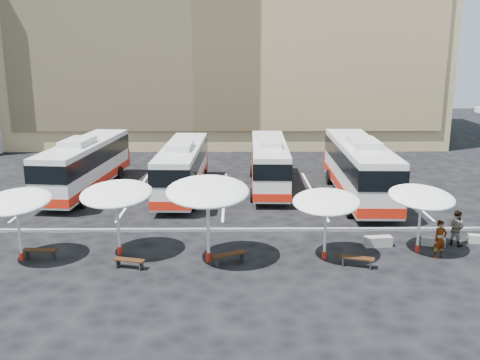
{
  "coord_description": "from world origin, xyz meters",
  "views": [
    {
      "loc": [
        0.7,
        -26.59,
        9.53
      ],
      "look_at": [
        1.0,
        3.0,
        2.2
      ],
      "focal_mm": 40.0,
      "sensor_mm": 36.0,
      "label": 1
    }
  ],
  "objects_px": {
    "sunshade_0": "(16,202)",
    "wood_bench_3": "(357,259)",
    "conc_bench_1": "(433,242)",
    "passenger_0": "(440,239)",
    "conc_bench_2": "(480,239)",
    "bus_0": "(85,163)",
    "sunshade_2": "(208,192)",
    "sunshade_4": "(422,197)",
    "wood_bench_1": "(129,261)",
    "bus_3": "(359,167)",
    "conc_bench_0": "(378,241)",
    "bus_1": "(182,167)",
    "wood_bench_0": "(40,252)",
    "wood_bench_2": "(230,256)",
    "bus_2": "(269,162)",
    "sunshade_1": "(116,194)",
    "passenger_1": "(456,228)",
    "sunshade_3": "(326,202)"
  },
  "relations": [
    {
      "from": "conc_bench_1",
      "to": "wood_bench_3",
      "type": "bearing_deg",
      "value": -149.15
    },
    {
      "from": "wood_bench_2",
      "to": "passenger_1",
      "type": "height_order",
      "value": "passenger_1"
    },
    {
      "from": "conc_bench_1",
      "to": "passenger_1",
      "type": "distance_m",
      "value": 1.33
    },
    {
      "from": "wood_bench_1",
      "to": "conc_bench_0",
      "type": "bearing_deg",
      "value": 12.48
    },
    {
      "from": "sunshade_0",
      "to": "wood_bench_0",
      "type": "distance_m",
      "value": 2.57
    },
    {
      "from": "conc_bench_1",
      "to": "conc_bench_2",
      "type": "xyz_separation_m",
      "value": [
        2.48,
        0.31,
        0.0
      ]
    },
    {
      "from": "sunshade_0",
      "to": "wood_bench_3",
      "type": "distance_m",
      "value": 15.51
    },
    {
      "from": "sunshade_0",
      "to": "conc_bench_0",
      "type": "height_order",
      "value": "sunshade_0"
    },
    {
      "from": "conc_bench_2",
      "to": "sunshade_1",
      "type": "bearing_deg",
      "value": -175.7
    },
    {
      "from": "sunshade_4",
      "to": "passenger_1",
      "type": "relative_size",
      "value": 2.09
    },
    {
      "from": "conc_bench_2",
      "to": "wood_bench_0",
      "type": "bearing_deg",
      "value": -174.98
    },
    {
      "from": "sunshade_0",
      "to": "conc_bench_2",
      "type": "distance_m",
      "value": 22.38
    },
    {
      "from": "conc_bench_0",
      "to": "passenger_0",
      "type": "bearing_deg",
      "value": -31.27
    },
    {
      "from": "bus_0",
      "to": "sunshade_3",
      "type": "relative_size",
      "value": 3.19
    },
    {
      "from": "sunshade_0",
      "to": "sunshade_4",
      "type": "distance_m",
      "value": 18.61
    },
    {
      "from": "conc_bench_1",
      "to": "passenger_0",
      "type": "xyz_separation_m",
      "value": [
        -0.31,
        -1.56,
        0.7
      ]
    },
    {
      "from": "conc_bench_0",
      "to": "bus_2",
      "type": "bearing_deg",
      "value": 112.0
    },
    {
      "from": "passenger_1",
      "to": "sunshade_0",
      "type": "bearing_deg",
      "value": 52.69
    },
    {
      "from": "wood_bench_3",
      "to": "passenger_1",
      "type": "bearing_deg",
      "value": 26.28
    },
    {
      "from": "bus_0",
      "to": "wood_bench_0",
      "type": "height_order",
      "value": "bus_0"
    },
    {
      "from": "bus_1",
      "to": "wood_bench_0",
      "type": "xyz_separation_m",
      "value": [
        -5.56,
        -11.49,
        -1.48
      ]
    },
    {
      "from": "bus_0",
      "to": "sunshade_2",
      "type": "relative_size",
      "value": 3.07
    },
    {
      "from": "bus_0",
      "to": "bus_3",
      "type": "relative_size",
      "value": 0.95
    },
    {
      "from": "sunshade_2",
      "to": "wood_bench_1",
      "type": "relative_size",
      "value": 2.72
    },
    {
      "from": "sunshade_3",
      "to": "sunshade_4",
      "type": "bearing_deg",
      "value": 9.53
    },
    {
      "from": "bus_2",
      "to": "sunshade_0",
      "type": "relative_size",
      "value": 3.02
    },
    {
      "from": "sunshade_0",
      "to": "conc_bench_0",
      "type": "relative_size",
      "value": 2.77
    },
    {
      "from": "sunshade_0",
      "to": "sunshade_3",
      "type": "relative_size",
      "value": 0.98
    },
    {
      "from": "sunshade_0",
      "to": "passenger_1",
      "type": "bearing_deg",
      "value": 4.97
    },
    {
      "from": "bus_2",
      "to": "sunshade_1",
      "type": "distance_m",
      "value": 14.83
    },
    {
      "from": "bus_1",
      "to": "sunshade_1",
      "type": "bearing_deg",
      "value": -98.23
    },
    {
      "from": "bus_0",
      "to": "sunshade_3",
      "type": "bearing_deg",
      "value": -34.71
    },
    {
      "from": "bus_3",
      "to": "wood_bench_0",
      "type": "xyz_separation_m",
      "value": [
        -17.08,
        -10.31,
        -1.69
      ]
    },
    {
      "from": "bus_1",
      "to": "conc_bench_0",
      "type": "distance_m",
      "value": 14.62
    },
    {
      "from": "bus_3",
      "to": "wood_bench_1",
      "type": "distance_m",
      "value": 17.19
    },
    {
      "from": "wood_bench_3",
      "to": "conc_bench_2",
      "type": "xyz_separation_m",
      "value": [
        6.85,
        2.93,
        -0.14
      ]
    },
    {
      "from": "bus_0",
      "to": "bus_2",
      "type": "relative_size",
      "value": 1.08
    },
    {
      "from": "bus_1",
      "to": "wood_bench_3",
      "type": "distance_m",
      "value": 15.47
    },
    {
      "from": "sunshade_4",
      "to": "wood_bench_1",
      "type": "bearing_deg",
      "value": -172.28
    },
    {
      "from": "bus_1",
      "to": "conc_bench_0",
      "type": "height_order",
      "value": "bus_1"
    },
    {
      "from": "bus_3",
      "to": "sunshade_1",
      "type": "bearing_deg",
      "value": -142.73
    },
    {
      "from": "bus_3",
      "to": "wood_bench_2",
      "type": "height_order",
      "value": "bus_3"
    },
    {
      "from": "bus_0",
      "to": "sunshade_2",
      "type": "height_order",
      "value": "sunshade_2"
    },
    {
      "from": "conc_bench_0",
      "to": "conc_bench_2",
      "type": "distance_m",
      "value": 5.25
    },
    {
      "from": "bus_1",
      "to": "passenger_0",
      "type": "relative_size",
      "value": 6.33
    },
    {
      "from": "bus_1",
      "to": "sunshade_1",
      "type": "relative_size",
      "value": 3.04
    },
    {
      "from": "bus_3",
      "to": "conc_bench_0",
      "type": "xyz_separation_m",
      "value": [
        -0.97,
        -8.82,
        -1.8
      ]
    },
    {
      "from": "wood_bench_2",
      "to": "bus_2",
      "type": "bearing_deg",
      "value": 79.05
    },
    {
      "from": "conc_bench_0",
      "to": "conc_bench_1",
      "type": "height_order",
      "value": "conc_bench_0"
    },
    {
      "from": "bus_0",
      "to": "conc_bench_2",
      "type": "xyz_separation_m",
      "value": [
        22.44,
        -10.3,
        -1.72
      ]
    }
  ]
}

